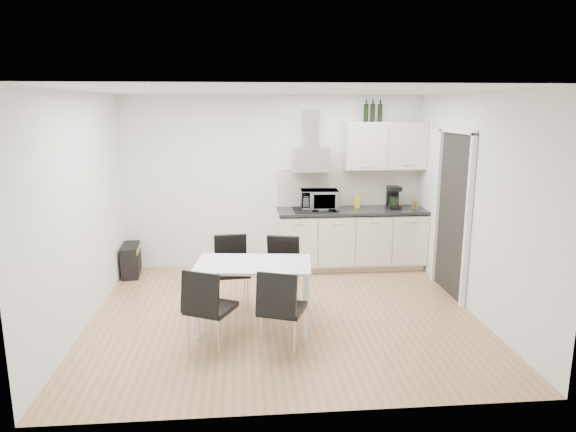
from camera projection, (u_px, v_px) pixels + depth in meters
name	position (u px, v px, depth m)	size (l,w,h in m)	color
ground	(284.00, 315.00, 6.11)	(4.50, 4.50, 0.00)	tan
wall_back	(274.00, 182.00, 7.78)	(4.50, 0.10, 2.60)	white
wall_front	(305.00, 259.00, 3.88)	(4.50, 0.10, 2.60)	white
wall_left	(80.00, 211.00, 5.64)	(0.10, 4.00, 2.60)	white
wall_right	(475.00, 205.00, 6.02)	(0.10, 4.00, 2.60)	white
ceiling	(284.00, 90.00, 5.55)	(4.50, 4.50, 0.00)	white
doorway	(451.00, 216.00, 6.61)	(0.08, 1.04, 2.10)	white
kitchenette	(354.00, 214.00, 7.72)	(2.22, 0.64, 2.52)	beige
dining_table	(253.00, 271.00, 5.64)	(1.33, 0.85, 0.75)	white
chair_far_left	(232.00, 273.00, 6.26)	(0.44, 0.50, 0.88)	black
chair_far_right	(280.00, 275.00, 6.19)	(0.44, 0.50, 0.88)	black
chair_near_left	(211.00, 309.00, 5.15)	(0.44, 0.50, 0.88)	black
chair_near_right	(282.00, 310.00, 5.13)	(0.44, 0.50, 0.88)	black
guitar_amp	(131.00, 260.00, 7.48)	(0.29, 0.57, 0.45)	black
floor_speaker	(238.00, 258.00, 7.88)	(0.17, 0.15, 0.29)	black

